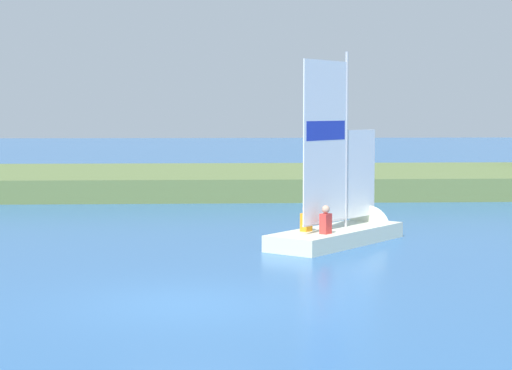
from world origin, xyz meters
TOP-DOWN VIEW (x-y plane):
  - ground_plane at (0.00, 0.00)m, footprint 200.00×200.00m
  - shore_bank at (0.00, 23.22)m, footprint 80.00×10.83m
  - sailboat at (4.28, 7.87)m, footprint 4.35×4.81m

SIDE VIEW (x-z plane):
  - ground_plane at x=0.00m, z-range 0.00..0.00m
  - sailboat at x=4.28m, z-range -2.34..3.12m
  - shore_bank at x=0.00m, z-range 0.00..0.89m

